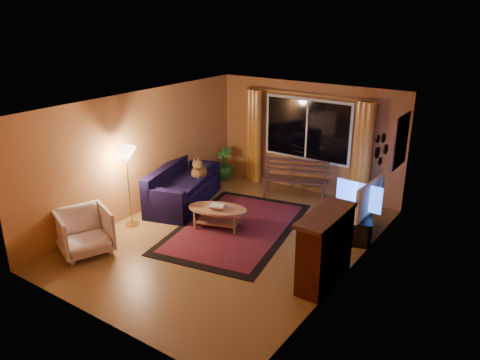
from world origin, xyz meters
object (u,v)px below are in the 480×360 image
Objects in this scene: sofa at (184,185)px; bench at (294,189)px; floor_lamp at (129,187)px; tv_console at (361,224)px; armchair at (84,230)px; coffee_table at (218,218)px.

bench is at bearing 25.87° from sofa.
sofa is at bearing 83.64° from floor_lamp.
bench is 1.33× the size of tv_console.
tv_console is at bearing -5.50° from sofa.
bench is 2.46m from sofa.
armchair is (0.00, -2.60, 0.00)m from sofa.
armchair is 1.28m from floor_lamp.
bench is at bearing 77.35° from coffee_table.
floor_lamp is at bearing -171.10° from tv_console.
floor_lamp reaches higher than sofa.
armchair is 0.79× the size of tv_console.
armchair is (-1.81, -4.26, 0.21)m from bench.
tv_console is (2.40, 1.26, 0.02)m from coffee_table.
floor_lamp reaches higher than tv_console.
sofa reaches higher than coffee_table.
armchair reaches higher than bench.
floor_lamp is 1.80m from coffee_table.
coffee_table is 1.06× the size of tv_console.
floor_lamp reaches higher than armchair.
armchair reaches higher than tv_console.
bench is at bearing -0.50° from armchair.
floor_lamp is (-0.16, 1.21, 0.36)m from armchair.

